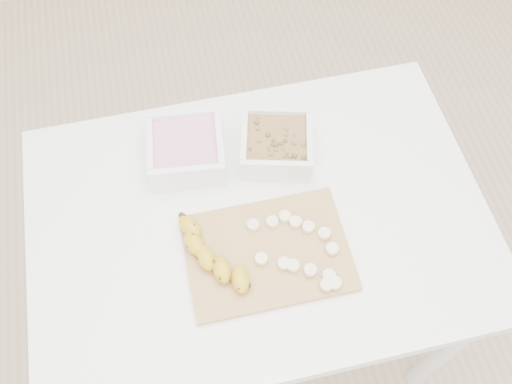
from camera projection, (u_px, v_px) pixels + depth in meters
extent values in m
plane|color=#C6AD89|center=(258.00, 321.00, 1.89)|extent=(3.50, 3.50, 0.00)
cube|color=white|center=(259.00, 221.00, 1.26)|extent=(1.00, 0.70, 0.04)
cylinder|color=white|center=(447.00, 349.00, 1.49)|extent=(0.05, 0.05, 0.71)
cylinder|color=white|center=(91.00, 223.00, 1.68)|extent=(0.05, 0.05, 0.71)
cylinder|color=white|center=(375.00, 167.00, 1.78)|extent=(0.05, 0.05, 0.71)
cube|color=white|center=(186.00, 150.00, 1.29)|extent=(0.18, 0.18, 0.08)
cube|color=pink|center=(186.00, 149.00, 1.28)|extent=(0.16, 0.16, 0.04)
cube|color=white|center=(276.00, 145.00, 1.29)|extent=(0.19, 0.19, 0.07)
cube|color=brown|center=(276.00, 144.00, 1.29)|extent=(0.16, 0.16, 0.04)
cube|color=#A97C42|center=(267.00, 253.00, 1.19)|extent=(0.34, 0.24, 0.01)
cylinder|color=beige|center=(253.00, 225.00, 1.21)|extent=(0.03, 0.03, 0.01)
cylinder|color=beige|center=(272.00, 222.00, 1.21)|extent=(0.03, 0.03, 0.01)
cylinder|color=beige|center=(285.00, 217.00, 1.22)|extent=(0.03, 0.03, 0.01)
cylinder|color=beige|center=(295.00, 222.00, 1.21)|extent=(0.03, 0.03, 0.01)
cylinder|color=beige|center=(308.00, 227.00, 1.21)|extent=(0.03, 0.03, 0.01)
cylinder|color=beige|center=(324.00, 234.00, 1.20)|extent=(0.03, 0.03, 0.01)
cylinder|color=beige|center=(332.00, 249.00, 1.18)|extent=(0.03, 0.03, 0.01)
cylinder|color=beige|center=(261.00, 259.00, 1.17)|extent=(0.03, 0.03, 0.01)
cylinder|color=beige|center=(284.00, 263.00, 1.16)|extent=(0.03, 0.03, 0.01)
cylinder|color=beige|center=(293.00, 266.00, 1.16)|extent=(0.03, 0.03, 0.01)
cylinder|color=beige|center=(310.00, 270.00, 1.16)|extent=(0.03, 0.03, 0.01)
cylinder|color=beige|center=(329.00, 275.00, 1.15)|extent=(0.03, 0.03, 0.01)
cylinder|color=beige|center=(335.00, 283.00, 1.14)|extent=(0.03, 0.03, 0.01)
cylinder|color=beige|center=(326.00, 285.00, 1.14)|extent=(0.03, 0.03, 0.01)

